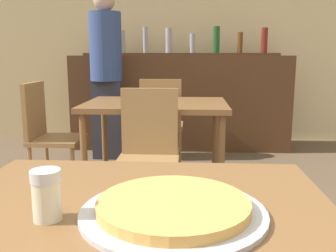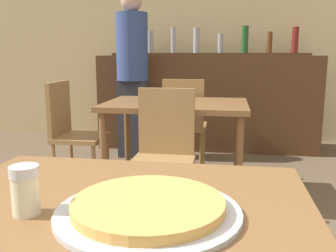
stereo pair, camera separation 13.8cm
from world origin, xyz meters
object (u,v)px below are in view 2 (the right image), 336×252
object	(u,v)px
cheese_shaker	(25,190)
person_standing	(132,69)
chair_far_side_back	(184,120)
chair_far_side_front	(164,148)
pizza_tray	(148,208)
chair_far_side_left	(71,128)

from	to	relation	value
cheese_shaker	person_standing	bearing A→B (deg)	100.34
person_standing	chair_far_side_back	bearing A→B (deg)	-39.15
chair_far_side_front	pizza_tray	size ratio (longest dim) A/B	2.14
person_standing	chair_far_side_left	bearing A→B (deg)	-103.53
chair_far_side_back	person_standing	distance (m)	0.93
pizza_tray	chair_far_side_front	bearing A→B (deg)	98.60
chair_far_side_left	person_standing	xyz separation A→B (m)	(0.26, 1.07, 0.45)
cheese_shaker	person_standing	xyz separation A→B (m)	(-0.59, 3.24, 0.15)
chair_far_side_front	pizza_tray	bearing A→B (deg)	-81.40
chair_far_side_front	chair_far_side_back	world-z (taller)	same
chair_far_side_front	person_standing	bearing A→B (deg)	111.13
cheese_shaker	pizza_tray	bearing A→B (deg)	8.47
chair_far_side_back	person_standing	xyz separation A→B (m)	(-0.63, 0.51, 0.45)
cheese_shaker	person_standing	distance (m)	3.29
cheese_shaker	chair_far_side_front	bearing A→B (deg)	88.56
chair_far_side_back	chair_far_side_left	distance (m)	1.05
chair_far_side_back	pizza_tray	xyz separation A→B (m)	(0.24, -2.68, 0.26)
person_standing	chair_far_side_front	bearing A→B (deg)	-68.87
chair_far_side_back	chair_far_side_left	bearing A→B (deg)	32.18
pizza_tray	person_standing	world-z (taller)	person_standing
chair_far_side_back	chair_far_side_front	bearing A→B (deg)	90.00
pizza_tray	chair_far_side_left	bearing A→B (deg)	117.93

